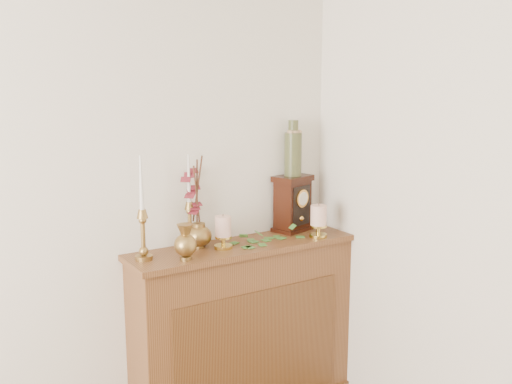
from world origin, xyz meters
TOP-DOWN VIEW (x-y plane):
  - room_walls at (0.00, 0.00)m, footprint 4.08×4.58m
  - console_shelf at (1.40, 2.10)m, footprint 1.24×0.34m
  - candlestick_left at (0.86, 2.11)m, footprint 0.08×0.08m
  - candlestick_center at (1.14, 2.20)m, footprint 0.08×0.08m
  - bud_vase at (1.02, 2.00)m, footprint 0.11×0.11m
  - ginger_jar at (1.16, 2.19)m, footprint 0.19×0.21m
  - pillar_candle_left at (1.27, 2.08)m, footprint 0.09×0.09m
  - pillar_candle_right at (1.81, 2.00)m, footprint 0.10×0.10m
  - ivy_garland at (1.50, 2.06)m, footprint 0.39×0.19m
  - mantel_clock at (1.77, 2.19)m, footprint 0.24×0.20m
  - ceramic_vase at (1.77, 2.19)m, footprint 0.09×0.09m

SIDE VIEW (x-z plane):
  - console_shelf at x=1.40m, z-range -0.03..0.90m
  - ivy_garland at x=1.50m, z-range 0.91..0.98m
  - bud_vase at x=1.02m, z-range 0.93..1.10m
  - pillar_candle_left at x=1.27m, z-range 0.93..1.11m
  - pillar_candle_right at x=1.81m, z-range 0.93..1.12m
  - mantel_clock at x=1.77m, z-range 0.93..1.24m
  - candlestick_center at x=1.14m, z-range 0.85..1.32m
  - candlestick_left at x=0.86m, z-range 0.84..1.34m
  - ginger_jar at x=1.16m, z-range 0.91..1.38m
  - ceramic_vase at x=1.77m, z-range 1.23..1.53m
  - room_walls at x=0.00m, z-range 0.36..3.00m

